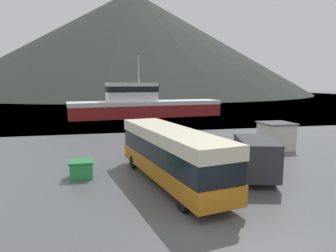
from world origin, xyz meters
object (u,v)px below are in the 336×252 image
object	(u,v)px
tour_bus	(170,153)
storage_bin	(82,169)
fishing_boat	(144,104)
delivery_van	(253,156)
small_boat	(88,112)
dock_kiosk	(276,136)

from	to	relation	value
tour_bus	storage_bin	world-z (taller)	tour_bus
fishing_boat	storage_bin	world-z (taller)	fishing_boat
tour_bus	delivery_van	bearing A→B (deg)	-11.06
tour_bus	delivery_van	size ratio (longest dim) A/B	1.85
storage_bin	small_boat	xyz separation A→B (m)	(-1.10, 39.75, -0.19)
delivery_van	storage_bin	bearing A→B (deg)	-176.93
storage_bin	dock_kiosk	world-z (taller)	dock_kiosk
delivery_van	small_boat	distance (m)	43.47
tour_bus	delivery_van	xyz separation A→B (m)	(5.24, -0.01, -0.49)
tour_bus	small_boat	distance (m)	42.40
delivery_van	dock_kiosk	xyz separation A→B (m)	(5.81, 6.72, -0.10)
delivery_van	fishing_boat	size ratio (longest dim) A/B	0.23
fishing_boat	small_boat	distance (m)	12.19
dock_kiosk	small_boat	size ratio (longest dim) A/B	0.42
tour_bus	fishing_boat	size ratio (longest dim) A/B	0.42
delivery_van	dock_kiosk	size ratio (longest dim) A/B	2.26
delivery_van	small_boat	size ratio (longest dim) A/B	0.94
tour_bus	storage_bin	bearing A→B (deg)	145.92
tour_bus	fishing_boat	world-z (taller)	fishing_boat
storage_bin	dock_kiosk	bearing A→B (deg)	15.70
fishing_boat	storage_bin	bearing A→B (deg)	-21.60
tour_bus	storage_bin	distance (m)	5.68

